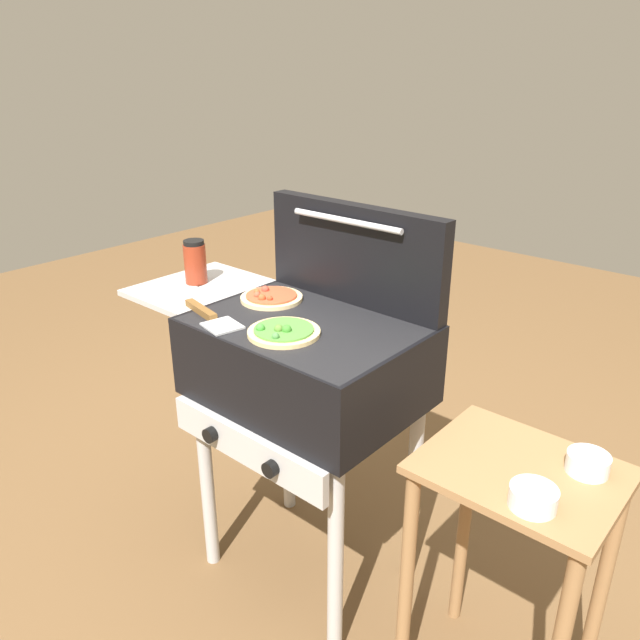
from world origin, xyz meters
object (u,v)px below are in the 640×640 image
Objects in this scene: spatula at (210,316)px; topping_bowl_far at (588,464)px; pizza_pepperoni at (271,297)px; prep_table at (511,537)px; sauce_jar at (195,262)px; topping_bowl_near at (533,498)px; grill at (302,367)px; pizza_veggie at (283,332)px.

spatula reaches higher than topping_bowl_far.
pizza_pepperoni reaches higher than spatula.
topping_bowl_far reaches higher than prep_table.
sauce_jar is 1.30m from topping_bowl_far.
topping_bowl_near is (0.96, 0.05, -0.17)m from spatula.
topping_bowl_near is at bearing 3.02° from spatula.
grill is 5.01× the size of pizza_pepperoni.
spatula is at bearing -32.29° from sauce_jar.
prep_table is (0.89, 0.16, -0.39)m from spatula.
pizza_pepperoni is 0.31m from sauce_jar.
grill is 3.61× the size of spatula.
prep_table is 7.59× the size of topping_bowl_far.
pizza_pepperoni is at bearing -178.59° from topping_bowl_far.
pizza_veggie is at bearing 13.54° from spatula.
pizza_pepperoni is (-0.21, 0.16, -0.00)m from pizza_veggie.
spatula is (0.28, -0.18, -0.06)m from sauce_jar.
pizza_veggie is at bearing -166.19° from topping_bowl_far.
spatula is (-0.03, -0.22, -0.00)m from pizza_pepperoni.
topping_bowl_far is (0.98, 0.02, -0.17)m from pizza_pepperoni.
grill is 0.71m from prep_table.
sauce_jar reaches higher than spatula.
pizza_pepperoni is (-0.19, 0.06, 0.15)m from grill.
topping_bowl_near is at bearing -56.88° from prep_table.
sauce_jar is 0.20× the size of prep_table.
pizza_pepperoni is 1.91× the size of topping_bowl_near.
sauce_jar reaches higher than topping_bowl_near.
sauce_jar is at bearing -176.88° from topping_bowl_far.
pizza_veggie is at bearing -12.94° from sauce_jar.
pizza_veggie is at bearing -37.73° from pizza_pepperoni.
sauce_jar is at bearing 179.39° from prep_table.
pizza_pepperoni is 0.95m from prep_table.
sauce_jar is at bearing 167.06° from pizza_veggie.
prep_table is at bearing 10.44° from spatula.
pizza_pepperoni is at bearing 169.64° from topping_bowl_near.
spatula is at bearing -169.56° from prep_table.
spatula is at bearing -166.46° from pizza_veggie.
pizza_veggie is at bearing -170.71° from prep_table.
topping_bowl_near is at bearing -102.78° from topping_bowl_far.
spatula is (-0.21, -0.16, 0.15)m from grill.
pizza_pepperoni reaches higher than prep_table.
sauce_jar is at bearing -171.41° from pizza_pepperoni.
spatula is at bearing -166.25° from topping_bowl_far.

